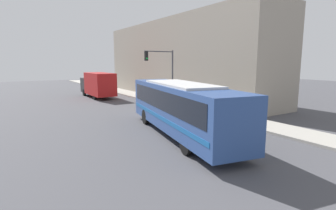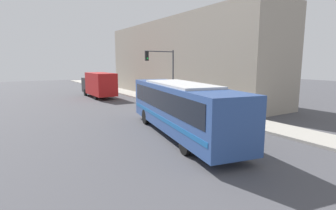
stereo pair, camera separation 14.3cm
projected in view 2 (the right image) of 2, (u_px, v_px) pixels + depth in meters
ground_plane at (189, 135)px, 16.33m from camera, size 120.00×120.00×0.00m
sidewalk at (137, 95)px, 36.13m from camera, size 2.77×70.00×0.16m
building_facade at (179, 60)px, 34.39m from camera, size 6.00×30.19×9.76m
city_bus at (180, 105)px, 16.07m from camera, size 4.87×12.30×3.27m
delivery_truck at (99, 84)px, 33.88m from camera, size 2.39×8.00×3.20m
fire_hydrant at (209, 110)px, 22.21m from camera, size 0.26×0.35×0.72m
traffic_light_pole at (164, 68)px, 26.08m from camera, size 3.28×0.35×5.55m
parking_meter at (183, 98)px, 25.29m from camera, size 0.14×0.14×1.40m
pedestrian_near_corner at (176, 95)px, 27.68m from camera, size 0.34×0.34×1.82m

